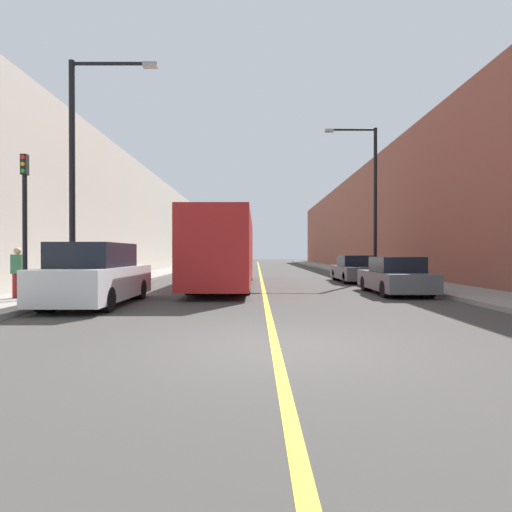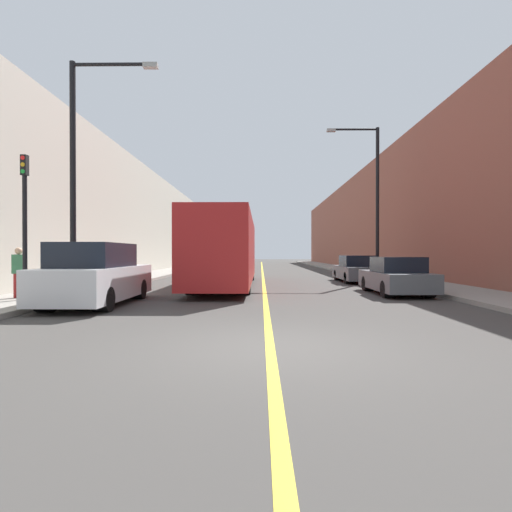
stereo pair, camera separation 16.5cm
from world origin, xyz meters
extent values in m
plane|color=#3F3D3A|center=(0.00, 0.00, 0.00)|extent=(200.00, 200.00, 0.00)
cube|color=gray|center=(-7.70, 30.00, 0.07)|extent=(2.76, 72.00, 0.15)
cube|color=gray|center=(7.70, 30.00, 0.07)|extent=(2.76, 72.00, 0.15)
cube|color=#B7B2A3|center=(-11.08, 30.00, 4.20)|extent=(4.00, 72.00, 8.41)
cube|color=brown|center=(11.08, 30.00, 4.64)|extent=(4.00, 72.00, 9.27)
cube|color=gold|center=(0.00, 30.00, 0.00)|extent=(0.16, 72.00, 0.01)
cube|color=#AD1E1E|center=(-1.78, 12.54, 1.75)|extent=(2.47, 12.86, 2.95)
cube|color=black|center=(-1.78, 6.14, 2.27)|extent=(2.10, 0.04, 1.33)
cylinder|color=black|center=(-2.75, 8.55, 0.47)|extent=(0.54, 0.94, 0.94)
cylinder|color=black|center=(-0.82, 8.55, 0.47)|extent=(0.54, 0.94, 0.94)
cylinder|color=black|center=(-2.75, 16.53, 0.47)|extent=(0.54, 0.94, 0.94)
cylinder|color=black|center=(-0.82, 16.53, 0.47)|extent=(0.54, 0.94, 0.94)
cube|color=silver|center=(-5.18, 5.52, 0.69)|extent=(1.98, 4.93, 0.96)
cube|color=black|center=(-5.18, 5.28, 1.53)|extent=(1.74, 2.71, 0.72)
cube|color=black|center=(-5.18, 3.09, 0.85)|extent=(1.68, 0.04, 0.43)
cylinder|color=black|center=(-5.96, 4.00, 0.34)|extent=(0.44, 0.68, 0.68)
cylinder|color=black|center=(-4.41, 4.00, 0.34)|extent=(0.44, 0.68, 0.68)
cylinder|color=black|center=(-5.96, 7.05, 0.34)|extent=(0.44, 0.68, 0.68)
cylinder|color=black|center=(-4.41, 7.05, 0.34)|extent=(0.44, 0.68, 0.68)
cube|color=#51565B|center=(5.07, 8.80, 0.53)|extent=(1.82, 4.24, 0.68)
cube|color=black|center=(5.07, 8.59, 1.15)|extent=(1.60, 1.91, 0.58)
cube|color=black|center=(5.07, 6.71, 0.64)|extent=(1.54, 0.04, 0.31)
cylinder|color=black|center=(4.36, 7.49, 0.31)|extent=(0.40, 0.62, 0.62)
cylinder|color=black|center=(5.77, 7.49, 0.31)|extent=(0.40, 0.62, 0.62)
cylinder|color=black|center=(4.36, 10.11, 0.31)|extent=(0.40, 0.62, 0.62)
cylinder|color=black|center=(5.77, 10.11, 0.31)|extent=(0.40, 0.62, 0.62)
cube|color=#51565B|center=(5.11, 15.25, 0.53)|extent=(1.86, 4.49, 0.69)
cube|color=black|center=(5.11, 15.03, 1.17)|extent=(1.64, 2.02, 0.59)
cube|color=black|center=(5.11, 13.04, 0.65)|extent=(1.58, 0.04, 0.31)
cylinder|color=black|center=(4.38, 13.86, 0.31)|extent=(0.41, 0.62, 0.62)
cylinder|color=black|center=(5.83, 13.86, 0.31)|extent=(0.41, 0.62, 0.62)
cylinder|color=black|center=(4.38, 16.64, 0.31)|extent=(0.41, 0.62, 0.62)
cylinder|color=black|center=(5.83, 16.64, 0.31)|extent=(0.41, 0.62, 0.62)
cylinder|color=black|center=(-6.62, 6.97, 4.15)|extent=(0.20, 0.20, 8.01)
cylinder|color=black|center=(-5.27, 6.97, 8.06)|extent=(2.69, 0.12, 0.12)
cube|color=#999993|center=(-3.93, 6.97, 8.01)|extent=(0.50, 0.24, 0.16)
cylinder|color=black|center=(6.62, 16.52, 4.51)|extent=(0.20, 0.20, 8.71)
cylinder|color=black|center=(5.27, 16.52, 8.76)|extent=(2.69, 0.12, 0.12)
cube|color=#999993|center=(3.93, 16.52, 8.71)|extent=(0.50, 0.24, 0.16)
cylinder|color=black|center=(-6.52, 4.00, 1.91)|extent=(0.12, 0.12, 3.53)
cube|color=black|center=(-6.52, 4.00, 3.95)|extent=(0.16, 0.16, 0.55)
cylinder|color=red|center=(-6.52, 3.91, 4.14)|extent=(0.11, 0.02, 0.11)
cylinder|color=gold|center=(-6.52, 3.91, 3.95)|extent=(0.11, 0.02, 0.11)
cylinder|color=green|center=(-6.52, 3.91, 3.77)|extent=(0.11, 0.02, 0.11)
cylinder|color=maroon|center=(-8.03, 6.05, 0.54)|extent=(0.16, 0.16, 0.78)
cylinder|color=maroon|center=(-7.87, 6.05, 0.54)|extent=(0.16, 0.16, 0.78)
cube|color=#336B47|center=(-7.95, 6.05, 1.24)|extent=(0.36, 0.20, 0.62)
sphere|color=tan|center=(-7.95, 6.05, 1.66)|extent=(0.23, 0.23, 0.23)
camera|label=1|loc=(-0.32, -6.68, 1.58)|focal=28.00mm
camera|label=2|loc=(-0.16, -6.68, 1.58)|focal=28.00mm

